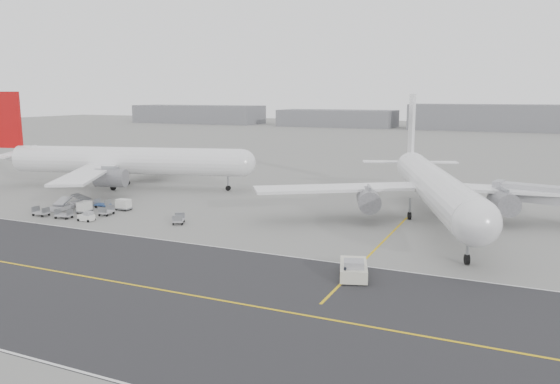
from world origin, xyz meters
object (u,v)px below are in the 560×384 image
at_px(pushback_tug, 353,269).
at_px(ground_crew_a, 345,276).
at_px(airliner_a, 121,161).
at_px(jet_bridge, 549,197).
at_px(airliner_b, 433,185).

bearing_deg(pushback_tug, ground_crew_a, -111.48).
relative_size(airliner_a, ground_crew_a, 31.16).
xyz_separation_m(pushback_tug, ground_crew_a, (-0.16, -2.45, -0.01)).
distance_m(airliner_a, jet_bridge, 80.52).
relative_size(jet_bridge, ground_crew_a, 8.98).
bearing_deg(airliner_a, airliner_b, -108.86).
xyz_separation_m(pushback_tug, jet_bridge, (19.58, 34.95, 3.32)).
bearing_deg(jet_bridge, pushback_tug, -107.64).
distance_m(pushback_tug, jet_bridge, 40.20).
height_order(pushback_tug, ground_crew_a, pushback_tug).
xyz_separation_m(jet_bridge, ground_crew_a, (-19.75, -37.39, -3.33)).
relative_size(airliner_b, pushback_tug, 6.91).
bearing_deg(airliner_a, ground_crew_a, -136.79).
bearing_deg(airliner_b, airliner_a, 156.98).
xyz_separation_m(airliner_a, ground_crew_a, (60.76, -37.57, -4.83)).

